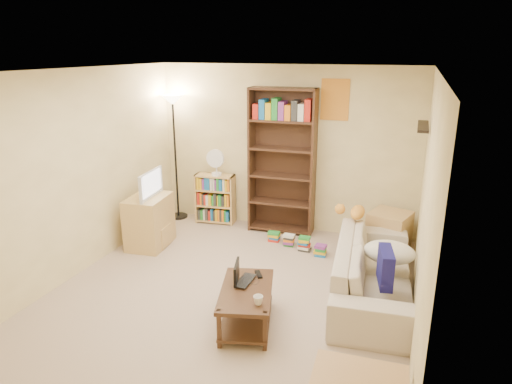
% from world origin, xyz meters
% --- Properties ---
extents(room, '(4.50, 4.54, 2.52)m').
position_xyz_m(room, '(0.00, 0.01, 1.62)').
color(room, tan).
rests_on(room, ground).
extents(sofa, '(2.28, 1.19, 0.62)m').
position_xyz_m(sofa, '(1.55, 0.51, 0.31)').
color(sofa, '#B8AB99').
rests_on(sofa, ground).
extents(navy_pillow, '(0.20, 0.43, 0.37)m').
position_xyz_m(navy_pillow, '(1.69, 0.06, 0.60)').
color(navy_pillow, '#161459').
rests_on(navy_pillow, sofa).
extents(cream_blanket, '(0.58, 0.41, 0.25)m').
position_xyz_m(cream_blanket, '(1.70, 0.57, 0.54)').
color(cream_blanket, beige).
rests_on(cream_blanket, sofa).
extents(tabby_cat, '(0.49, 0.21, 0.17)m').
position_xyz_m(tabby_cat, '(1.21, 1.31, 0.71)').
color(tabby_cat, orange).
rests_on(tabby_cat, sofa).
extents(coffee_table, '(0.72, 1.01, 0.41)m').
position_xyz_m(coffee_table, '(0.40, -0.51, 0.26)').
color(coffee_table, '#472A1B').
rests_on(coffee_table, ground).
extents(laptop, '(0.34, 0.22, 0.03)m').
position_xyz_m(laptop, '(0.38, -0.38, 0.42)').
color(laptop, black).
rests_on(laptop, coffee_table).
extents(laptop_screen, '(0.09, 0.30, 0.20)m').
position_xyz_m(laptop_screen, '(0.26, -0.41, 0.53)').
color(laptop_screen, white).
rests_on(laptop_screen, laptop).
extents(mug, '(0.15, 0.15, 0.09)m').
position_xyz_m(mug, '(0.60, -0.74, 0.45)').
color(mug, white).
rests_on(mug, coffee_table).
extents(tv_remote, '(0.13, 0.16, 0.02)m').
position_xyz_m(tv_remote, '(0.42, -0.19, 0.42)').
color(tv_remote, black).
rests_on(tv_remote, coffee_table).
extents(tv_stand, '(0.55, 0.73, 0.73)m').
position_xyz_m(tv_stand, '(-1.60, 0.89, 0.37)').
color(tv_stand, tan).
rests_on(tv_stand, ground).
extents(television, '(0.67, 0.21, 0.38)m').
position_xyz_m(television, '(-1.60, 0.89, 0.92)').
color(television, black).
rests_on(television, tv_stand).
extents(tall_bookshelf, '(0.99, 0.36, 2.18)m').
position_xyz_m(tall_bookshelf, '(0.01, 2.05, 1.15)').
color(tall_bookshelf, '#422A19').
rests_on(tall_bookshelf, ground).
extents(short_bookshelf, '(0.64, 0.31, 0.80)m').
position_xyz_m(short_bookshelf, '(-1.10, 2.05, 0.40)').
color(short_bookshelf, tan).
rests_on(short_bookshelf, ground).
extents(desk_fan, '(0.28, 0.16, 0.42)m').
position_xyz_m(desk_fan, '(-1.05, 2.01, 1.03)').
color(desk_fan, white).
rests_on(desk_fan, short_bookshelf).
extents(floor_lamp, '(0.34, 0.34, 2.03)m').
position_xyz_m(floor_lamp, '(-1.78, 2.05, 1.61)').
color(floor_lamp, black).
rests_on(floor_lamp, ground).
extents(side_table, '(0.63, 0.63, 0.58)m').
position_xyz_m(side_table, '(1.63, 1.80, 0.29)').
color(side_table, tan).
rests_on(side_table, ground).
extents(book_stacks, '(0.91, 0.41, 0.21)m').
position_xyz_m(book_stacks, '(0.42, 1.48, 0.09)').
color(book_stacks, red).
rests_on(book_stacks, ground).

